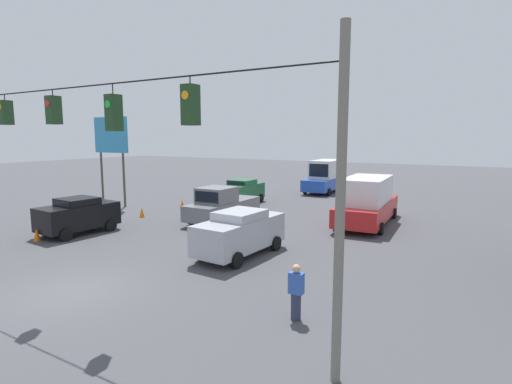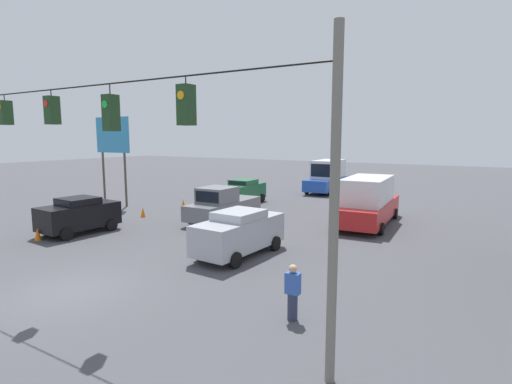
{
  "view_description": "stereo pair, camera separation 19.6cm",
  "coord_description": "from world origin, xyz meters",
  "px_view_note": "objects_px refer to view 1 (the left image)",
  "views": [
    {
      "loc": [
        -11.54,
        7.68,
        5.04
      ],
      "look_at": [
        -1.19,
        -9.84,
        2.22
      ],
      "focal_mm": 28.0,
      "sensor_mm": 36.0,
      "label": 1
    },
    {
      "loc": [
        -11.71,
        7.58,
        5.04
      ],
      "look_at": [
        -1.19,
        -9.84,
        2.22
      ],
      "focal_mm": 28.0,
      "sensor_mm": 36.0,
      "label": 2
    }
  ],
  "objects_px": {
    "box_truck_blue_withflow_deep": "(326,176)",
    "overhead_signal_span": "(56,148)",
    "traffic_cone_fifth": "(206,198)",
    "pedestrian": "(296,292)",
    "traffic_cone_second": "(93,222)",
    "sedan_green_withflow_far": "(242,191)",
    "sedan_black_parked_shoulder": "(78,215)",
    "traffic_cone_nearest": "(37,235)",
    "traffic_cone_fourth": "(182,204)",
    "pickup_truck_grey_withflow_mid": "(222,205)",
    "box_truck_red_oncoming_far": "(367,201)",
    "sedan_silver_crossing_near": "(240,232)",
    "roadside_billboard": "(111,142)",
    "traffic_cone_third": "(142,212)"
  },
  "relations": [
    {
      "from": "box_truck_blue_withflow_deep",
      "to": "overhead_signal_span",
      "type": "bearing_deg",
      "value": 93.19
    },
    {
      "from": "traffic_cone_fifth",
      "to": "pedestrian",
      "type": "height_order",
      "value": "pedestrian"
    },
    {
      "from": "traffic_cone_second",
      "to": "sedan_green_withflow_far",
      "type": "bearing_deg",
      "value": -104.18
    },
    {
      "from": "sedan_black_parked_shoulder",
      "to": "traffic_cone_nearest",
      "type": "xyz_separation_m",
      "value": [
        0.43,
        2.01,
        -0.67
      ]
    },
    {
      "from": "traffic_cone_fourth",
      "to": "traffic_cone_fifth",
      "type": "relative_size",
      "value": 1.0
    },
    {
      "from": "box_truck_blue_withflow_deep",
      "to": "traffic_cone_second",
      "type": "xyz_separation_m",
      "value": [
        5.96,
        20.49,
        -1.13
      ]
    },
    {
      "from": "pickup_truck_grey_withflow_mid",
      "to": "traffic_cone_fourth",
      "type": "relative_size",
      "value": 8.81
    },
    {
      "from": "box_truck_red_oncoming_far",
      "to": "traffic_cone_second",
      "type": "xyz_separation_m",
      "value": [
        12.98,
        8.6,
        -1.06
      ]
    },
    {
      "from": "sedan_silver_crossing_near",
      "to": "traffic_cone_fourth",
      "type": "xyz_separation_m",
      "value": [
        9.74,
        -7.47,
        -0.7
      ]
    },
    {
      "from": "traffic_cone_fifth",
      "to": "traffic_cone_nearest",
      "type": "bearing_deg",
      "value": 90.59
    },
    {
      "from": "roadside_billboard",
      "to": "traffic_cone_fourth",
      "type": "bearing_deg",
      "value": -162.34
    },
    {
      "from": "sedan_green_withflow_far",
      "to": "pedestrian",
      "type": "height_order",
      "value": "sedan_green_withflow_far"
    },
    {
      "from": "sedan_silver_crossing_near",
      "to": "box_truck_red_oncoming_far",
      "type": "bearing_deg",
      "value": -108.69
    },
    {
      "from": "traffic_cone_fifth",
      "to": "pedestrian",
      "type": "bearing_deg",
      "value": 134.5
    },
    {
      "from": "sedan_black_parked_shoulder",
      "to": "traffic_cone_nearest",
      "type": "bearing_deg",
      "value": 77.95
    },
    {
      "from": "sedan_green_withflow_far",
      "to": "traffic_cone_second",
      "type": "bearing_deg",
      "value": 75.82
    },
    {
      "from": "overhead_signal_span",
      "to": "roadside_billboard",
      "type": "height_order",
      "value": "overhead_signal_span"
    },
    {
      "from": "pickup_truck_grey_withflow_mid",
      "to": "traffic_cone_second",
      "type": "relative_size",
      "value": 8.81
    },
    {
      "from": "traffic_cone_fifth",
      "to": "sedan_black_parked_shoulder",
      "type": "bearing_deg",
      "value": 92.81
    },
    {
      "from": "traffic_cone_fourth",
      "to": "pickup_truck_grey_withflow_mid",
      "type": "bearing_deg",
      "value": 156.13
    },
    {
      "from": "traffic_cone_nearest",
      "to": "traffic_cone_fifth",
      "type": "distance_m",
      "value": 13.59
    },
    {
      "from": "sedan_silver_crossing_near",
      "to": "traffic_cone_fourth",
      "type": "height_order",
      "value": "sedan_silver_crossing_near"
    },
    {
      "from": "sedan_green_withflow_far",
      "to": "box_truck_red_oncoming_far",
      "type": "distance_m",
      "value": 10.48
    },
    {
      "from": "sedan_silver_crossing_near",
      "to": "roadside_billboard",
      "type": "height_order",
      "value": "roadside_billboard"
    },
    {
      "from": "overhead_signal_span",
      "to": "traffic_cone_fifth",
      "type": "height_order",
      "value": "overhead_signal_span"
    },
    {
      "from": "overhead_signal_span",
      "to": "pedestrian",
      "type": "distance_m",
      "value": 8.41
    },
    {
      "from": "sedan_green_withflow_far",
      "to": "pedestrian",
      "type": "xyz_separation_m",
      "value": [
        -11.81,
        15.72,
        -0.17
      ]
    },
    {
      "from": "sedan_green_withflow_far",
      "to": "pickup_truck_grey_withflow_mid",
      "type": "height_order",
      "value": "pickup_truck_grey_withflow_mid"
    },
    {
      "from": "overhead_signal_span",
      "to": "box_truck_blue_withflow_deep",
      "type": "bearing_deg",
      "value": -86.81
    },
    {
      "from": "box_truck_blue_withflow_deep",
      "to": "roadside_billboard",
      "type": "xyz_separation_m",
      "value": [
        10.88,
        14.92,
        3.22
      ]
    },
    {
      "from": "sedan_black_parked_shoulder",
      "to": "traffic_cone_fifth",
      "type": "height_order",
      "value": "sedan_black_parked_shoulder"
    },
    {
      "from": "traffic_cone_second",
      "to": "traffic_cone_third",
      "type": "relative_size",
      "value": 1.0
    },
    {
      "from": "traffic_cone_nearest",
      "to": "roadside_billboard",
      "type": "bearing_deg",
      "value": -60.31
    },
    {
      "from": "sedan_silver_crossing_near",
      "to": "box_truck_blue_withflow_deep",
      "type": "xyz_separation_m",
      "value": [
        4.02,
        -20.75,
        0.43
      ]
    },
    {
      "from": "traffic_cone_third",
      "to": "pedestrian",
      "type": "xyz_separation_m",
      "value": [
        -14.4,
        8.03,
        0.47
      ]
    },
    {
      "from": "traffic_cone_fifth",
      "to": "roadside_billboard",
      "type": "xyz_separation_m",
      "value": [
        4.92,
        4.71,
        4.35
      ]
    },
    {
      "from": "box_truck_red_oncoming_far",
      "to": "traffic_cone_fourth",
      "type": "bearing_deg",
      "value": 6.2
    },
    {
      "from": "traffic_cone_nearest",
      "to": "sedan_black_parked_shoulder",
      "type": "bearing_deg",
      "value": -102.05
    },
    {
      "from": "traffic_cone_fourth",
      "to": "traffic_cone_fifth",
      "type": "xyz_separation_m",
      "value": [
        0.25,
        -3.07,
        0.0
      ]
    },
    {
      "from": "traffic_cone_fourth",
      "to": "traffic_cone_third",
      "type": "bearing_deg",
      "value": 89.66
    },
    {
      "from": "box_truck_blue_withflow_deep",
      "to": "traffic_cone_fourth",
      "type": "relative_size",
      "value": 10.4
    },
    {
      "from": "box_truck_blue_withflow_deep",
      "to": "traffic_cone_second",
      "type": "distance_m",
      "value": 21.37
    },
    {
      "from": "box_truck_blue_withflow_deep",
      "to": "roadside_billboard",
      "type": "distance_m",
      "value": 18.75
    },
    {
      "from": "pedestrian",
      "to": "traffic_cone_fifth",
      "type": "bearing_deg",
      "value": -45.5
    },
    {
      "from": "sedan_green_withflow_far",
      "to": "traffic_cone_third",
      "type": "relative_size",
      "value": 6.35
    },
    {
      "from": "box_truck_red_oncoming_far",
      "to": "roadside_billboard",
      "type": "height_order",
      "value": "roadside_billboard"
    },
    {
      "from": "sedan_green_withflow_far",
      "to": "box_truck_blue_withflow_deep",
      "type": "bearing_deg",
      "value": -108.57
    },
    {
      "from": "pickup_truck_grey_withflow_mid",
      "to": "traffic_cone_fourth",
      "type": "distance_m",
      "value": 5.55
    },
    {
      "from": "sedan_silver_crossing_near",
      "to": "sedan_black_parked_shoulder",
      "type": "bearing_deg",
      "value": 6.31
    },
    {
      "from": "sedan_silver_crossing_near",
      "to": "pedestrian",
      "type": "distance_m",
      "value": 6.36
    }
  ]
}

